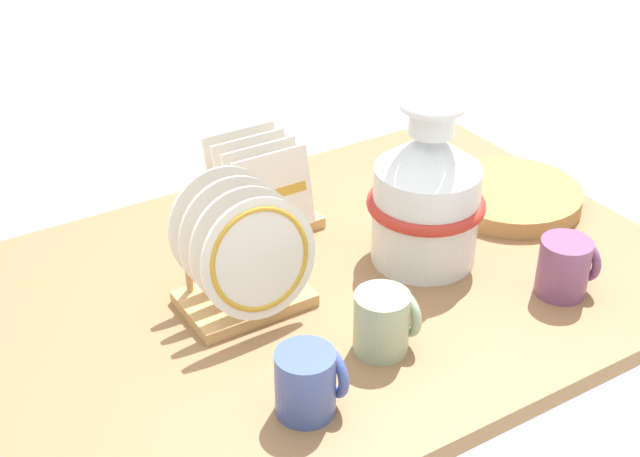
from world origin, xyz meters
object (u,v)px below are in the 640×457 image
object	(u,v)px
wicker_charger_stack	(510,196)
mug_cobalt_glaze	(308,381)
mug_plum_glaze	(566,266)
dish_rack_round_plates	(245,262)
ceramic_vase	(427,194)
dish_rack_square_plates	(258,201)
mug_sage_glaze	(384,321)

from	to	relation	value
wicker_charger_stack	mug_cobalt_glaze	world-z (taller)	mug_cobalt_glaze
wicker_charger_stack	mug_plum_glaze	xyz separation A→B (m)	(-0.14, -0.29, 0.03)
wicker_charger_stack	mug_plum_glaze	world-z (taller)	mug_plum_glaze
mug_plum_glaze	mug_cobalt_glaze	bearing A→B (deg)	-177.64
mug_plum_glaze	dish_rack_round_plates	bearing A→B (deg)	152.89
ceramic_vase	dish_rack_square_plates	distance (m)	0.34
ceramic_vase	mug_plum_glaze	distance (m)	0.27
ceramic_vase	mug_cobalt_glaze	world-z (taller)	ceramic_vase
dish_rack_square_plates	mug_cobalt_glaze	xyz separation A→B (m)	(-0.19, -0.50, -0.00)
mug_cobalt_glaze	mug_plum_glaze	size ratio (longest dim) A/B	1.00
dish_rack_square_plates	ceramic_vase	bearing A→B (deg)	-51.48
wicker_charger_stack	mug_sage_glaze	bearing A→B (deg)	-153.48
dish_rack_square_plates	mug_cobalt_glaze	world-z (taller)	dish_rack_square_plates
wicker_charger_stack	mug_cobalt_glaze	bearing A→B (deg)	-155.44
wicker_charger_stack	dish_rack_round_plates	bearing A→B (deg)	-177.06
mug_cobalt_glaze	mug_sage_glaze	bearing A→B (deg)	18.73
dish_rack_round_plates	mug_plum_glaze	xyz separation A→B (m)	(0.49, -0.25, -0.04)
mug_cobalt_glaze	wicker_charger_stack	bearing A→B (deg)	24.56
dish_rack_round_plates	mug_cobalt_glaze	distance (m)	0.28
wicker_charger_stack	mug_cobalt_glaze	distance (m)	0.74
dish_rack_round_plates	wicker_charger_stack	distance (m)	0.63
ceramic_vase	wicker_charger_stack	bearing A→B (deg)	13.71
dish_rack_square_plates	wicker_charger_stack	size ratio (longest dim) A/B	0.74
dish_rack_round_plates	dish_rack_square_plates	bearing A→B (deg)	57.31
dish_rack_square_plates	wicker_charger_stack	world-z (taller)	dish_rack_square_plates
dish_rack_round_plates	dish_rack_square_plates	world-z (taller)	dish_rack_round_plates
mug_cobalt_glaze	mug_sage_glaze	size ratio (longest dim) A/B	1.00
dish_rack_square_plates	mug_plum_glaze	xyz separation A→B (m)	(0.35, -0.48, -0.00)
dish_rack_square_plates	mug_plum_glaze	world-z (taller)	dish_rack_square_plates
ceramic_vase	wicker_charger_stack	distance (m)	0.31
wicker_charger_stack	mug_cobalt_glaze	size ratio (longest dim) A/B	2.76
dish_rack_square_plates	wicker_charger_stack	xyz separation A→B (m)	(0.49, -0.19, -0.04)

